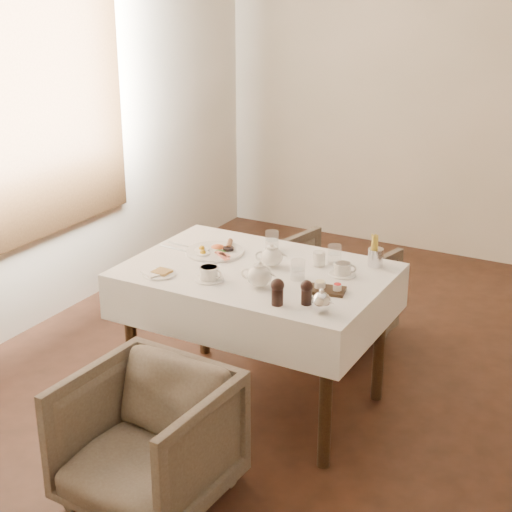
{
  "coord_description": "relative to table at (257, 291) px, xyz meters",
  "views": [
    {
      "loc": [
        1.17,
        -3.34,
        2.19
      ],
      "look_at": [
        -0.57,
        -0.18,
        0.82
      ],
      "focal_mm": 55.0,
      "sensor_mm": 36.0,
      "label": 1
    }
  ],
  "objects": [
    {
      "name": "room",
      "position": [
        -1.65,
        0.19,
        0.96
      ],
      "size": [
        5.0,
        5.0,
        5.0
      ],
      "color": "black",
      "rests_on": "ground"
    },
    {
      "name": "table",
      "position": [
        0.0,
        0.0,
        0.0
      ],
      "size": [
        1.28,
        0.88,
        0.75
      ],
      "color": "black",
      "rests_on": "ground"
    },
    {
      "name": "armchair_near",
      "position": [
        -0.02,
        -0.92,
        -0.34
      ],
      "size": [
        0.66,
        0.68,
        0.59
      ],
      "primitive_type": "imported",
      "rotation": [
        0.0,
        0.0,
        -0.05
      ],
      "color": "#4D4338",
      "rests_on": "ground"
    },
    {
      "name": "armchair_far",
      "position": [
        0.02,
        0.84,
        -0.33
      ],
      "size": [
        0.78,
        0.79,
        0.61
      ],
      "primitive_type": "imported",
      "rotation": [
        0.0,
        0.0,
        2.93
      ],
      "color": "#4D4338",
      "rests_on": "ground"
    },
    {
      "name": "breakfast_plate",
      "position": [
        -0.3,
        0.1,
        0.13
      ],
      "size": [
        0.3,
        0.3,
        0.04
      ],
      "rotation": [
        0.0,
        0.0,
        -0.0
      ],
      "color": "white",
      "rests_on": "table"
    },
    {
      "name": "side_plate",
      "position": [
        -0.38,
        -0.3,
        0.12
      ],
      "size": [
        0.18,
        0.16,
        0.02
      ],
      "rotation": [
        0.0,
        0.0,
        -0.25
      ],
      "color": "white",
      "rests_on": "table"
    },
    {
      "name": "teapot_centre",
      "position": [
        0.05,
        0.06,
        0.18
      ],
      "size": [
        0.19,
        0.17,
        0.12
      ],
      "primitive_type": null,
      "rotation": [
        0.0,
        0.0,
        0.43
      ],
      "color": "white",
      "rests_on": "table"
    },
    {
      "name": "teapot_front",
      "position": [
        0.12,
        -0.19,
        0.18
      ],
      "size": [
        0.19,
        0.16,
        0.13
      ],
      "primitive_type": null,
      "rotation": [
        0.0,
        0.0,
        0.24
      ],
      "color": "white",
      "rests_on": "table"
    },
    {
      "name": "creamer",
      "position": [
        0.25,
        0.19,
        0.15
      ],
      "size": [
        0.07,
        0.07,
        0.07
      ],
      "primitive_type": "cylinder",
      "rotation": [
        0.0,
        0.0,
        -0.24
      ],
      "color": "white",
      "rests_on": "table"
    },
    {
      "name": "teacup_near",
      "position": [
        -0.13,
        -0.24,
        0.15
      ],
      "size": [
        0.14,
        0.14,
        0.07
      ],
      "rotation": [
        0.0,
        0.0,
        -0.06
      ],
      "color": "white",
      "rests_on": "table"
    },
    {
      "name": "teacup_far",
      "position": [
        0.4,
        0.13,
        0.15
      ],
      "size": [
        0.13,
        0.13,
        0.06
      ],
      "rotation": [
        0.0,
        0.0,
        0.19
      ],
      "color": "white",
      "rests_on": "table"
    },
    {
      "name": "glass_left",
      "position": [
        -0.07,
        0.29,
        0.17
      ],
      "size": [
        0.08,
        0.08,
        0.1
      ],
      "primitive_type": "cylinder",
      "rotation": [
        0.0,
        0.0,
        -0.13
      ],
      "color": "silver",
      "rests_on": "table"
    },
    {
      "name": "glass_mid",
      "position": [
        0.24,
        -0.02,
        0.17
      ],
      "size": [
        0.09,
        0.09,
        0.1
      ],
      "primitive_type": "cylinder",
      "rotation": [
        0.0,
        0.0,
        -0.42
      ],
      "color": "silver",
      "rests_on": "table"
    },
    {
      "name": "glass_right",
      "position": [
        0.3,
        0.26,
        0.16
      ],
      "size": [
        0.09,
        0.09,
        0.1
      ],
      "primitive_type": "cylinder",
      "rotation": [
        0.0,
        0.0,
        -0.34
      ],
      "color": "silver",
      "rests_on": "table"
    },
    {
      "name": "condiment_board",
      "position": [
        0.42,
        -0.09,
        0.13
      ],
      "size": [
        0.19,
        0.14,
        0.04
      ],
      "rotation": [
        0.0,
        0.0,
        0.22
      ],
      "color": "black",
      "rests_on": "table"
    },
    {
      "name": "pepper_mill_left",
      "position": [
        0.29,
        -0.33,
        0.18
      ],
      "size": [
        0.07,
        0.07,
        0.13
      ],
      "primitive_type": null,
      "rotation": [
        0.0,
        0.0,
        0.14
      ],
      "color": "black",
      "rests_on": "table"
    },
    {
      "name": "pepper_mill_right",
      "position": [
        0.4,
        -0.26,
        0.17
      ],
      "size": [
        0.06,
        0.06,
        0.12
      ],
      "primitive_type": null,
      "rotation": [
        0.0,
        0.0,
        -0.1
      ],
      "color": "black",
      "rests_on": "table"
    },
    {
      "name": "silver_pot",
      "position": [
        0.49,
        -0.31,
        0.17
      ],
      "size": [
        0.13,
        0.12,
        0.11
      ],
      "primitive_type": null,
      "rotation": [
        0.0,
        0.0,
        -0.4
      ],
      "color": "white",
      "rests_on": "table"
    },
    {
      "name": "fries_cup",
      "position": [
        0.5,
        0.33,
        0.19
      ],
      "size": [
        0.08,
        0.08,
        0.16
      ],
      "rotation": [
        0.0,
        0.0,
        -0.04
      ],
      "color": "silver",
      "rests_on": "table"
    },
    {
      "name": "cutlery_fork",
      "position": [
        -0.52,
        0.1,
        0.12
      ],
      "size": [
        0.18,
        0.03,
        0.0
      ],
      "primitive_type": "cube",
      "rotation": [
        0.0,
        0.0,
        1.47
      ],
      "color": "silver",
      "rests_on": "table"
    },
    {
      "name": "cutlery_knife",
      "position": [
        -0.51,
        0.04,
        0.12
      ],
      "size": [
        0.21,
        0.03,
        0.0
      ],
      "primitive_type": "cube",
      "rotation": [
        0.0,
        0.0,
        1.52
      ],
      "color": "silver",
      "rests_on": "table"
    }
  ]
}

